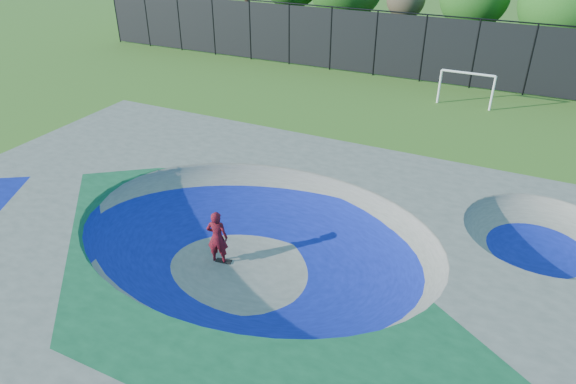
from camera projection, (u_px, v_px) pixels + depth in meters
name	position (u px, v px, depth m)	size (l,w,h in m)	color
ground	(256.00, 270.00, 15.47)	(120.00, 120.00, 0.00)	#3A651C
skate_deck	(255.00, 250.00, 15.10)	(22.00, 14.00, 1.50)	gray
skater	(217.00, 237.00, 15.41)	(0.65, 0.43, 1.78)	#AE0D20
skateboard	(219.00, 261.00, 15.84)	(0.78, 0.22, 0.05)	black
soccer_goal	(467.00, 83.00, 27.35)	(2.88, 0.12, 1.90)	white
fence	(423.00, 47.00, 30.91)	(48.09, 0.09, 4.04)	black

